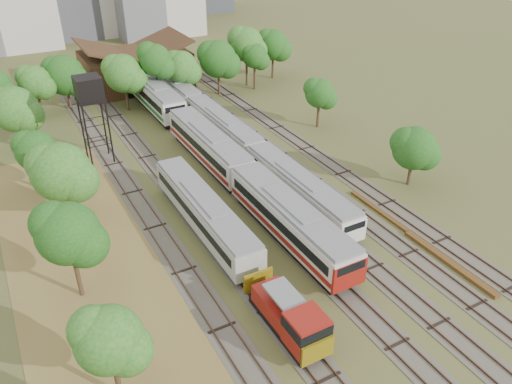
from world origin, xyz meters
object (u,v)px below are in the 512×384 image
railcar_red_set (244,179)px  railcar_green_set (223,128)px  shunter_locomotive (292,319)px  water_tower (89,91)px

railcar_red_set → railcar_green_set: size_ratio=0.66×
shunter_locomotive → water_tower: 34.91m
water_tower → railcar_red_set: bearing=-54.5°
railcar_red_set → shunter_locomotive: bearing=-108.0°
railcar_green_set → shunter_locomotive: bearing=-107.5°
railcar_red_set → shunter_locomotive: 19.41m
railcar_green_set → water_tower: bearing=172.2°
railcar_green_set → railcar_red_set: bearing=-106.7°
railcar_red_set → shunter_locomotive: (-6.00, -18.45, -0.50)m
railcar_green_set → water_tower: size_ratio=5.17×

